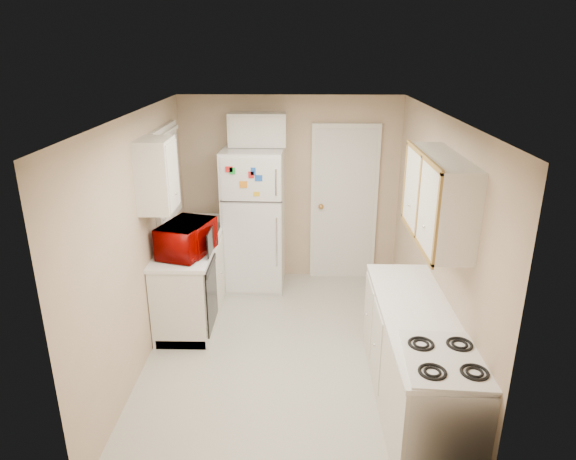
{
  "coord_description": "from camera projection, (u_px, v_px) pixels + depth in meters",
  "views": [
    {
      "loc": [
        0.11,
        -4.54,
        2.98
      ],
      "look_at": [
        0.0,
        0.5,
        1.15
      ],
      "focal_mm": 32.0,
      "sensor_mm": 36.0,
      "label": 1
    }
  ],
  "objects": [
    {
      "name": "left_counter",
      "position": [
        195.0,
        274.0,
        5.99
      ],
      "size": [
        0.6,
        1.8,
        0.9
      ],
      "primitive_type": "cube",
      "color": "silver",
      "rests_on": "floor"
    },
    {
      "name": "right_counter",
      "position": [
        414.0,
        360.0,
        4.35
      ],
      "size": [
        0.6,
        2.0,
        0.9
      ],
      "primitive_type": "cube",
      "color": "silver",
      "rests_on": "floor"
    },
    {
      "name": "wall_right",
      "position": [
        435.0,
        244.0,
        4.84
      ],
      "size": [
        3.8,
        3.8,
        0.0
      ],
      "primitive_type": "plane",
      "color": "tan",
      "rests_on": "floor"
    },
    {
      "name": "sink",
      "position": [
        195.0,
        237.0,
        6.0
      ],
      "size": [
        0.54,
        0.74,
        0.16
      ],
      "primitive_type": "cube",
      "color": "gray",
      "rests_on": "left_counter"
    },
    {
      "name": "window_blinds",
      "position": [
        168.0,
        175.0,
        5.75
      ],
      "size": [
        0.1,
        0.98,
        1.08
      ],
      "primitive_type": "cube",
      "color": "silver",
      "rests_on": "wall_left"
    },
    {
      "name": "cabinet_over_fridge",
      "position": [
        257.0,
        129.0,
        6.25
      ],
      "size": [
        0.7,
        0.3,
        0.4
      ],
      "primitive_type": "cube",
      "color": "silver",
      "rests_on": "wall_back"
    },
    {
      "name": "soap_bottle",
      "position": [
        194.0,
        218.0,
        6.18
      ],
      "size": [
        0.08,
        0.09,
        0.17
      ],
      "primitive_type": "imported",
      "rotation": [
        0.0,
        0.0,
        0.12
      ],
      "color": "white",
      "rests_on": "left_counter"
    },
    {
      "name": "upper_cabinet_left",
      "position": [
        157.0,
        175.0,
        4.9
      ],
      "size": [
        0.3,
        0.45,
        0.7
      ],
      "primitive_type": "cube",
      "color": "silver",
      "rests_on": "wall_left"
    },
    {
      "name": "upper_cabinet_right",
      "position": [
        439.0,
        198.0,
        4.17
      ],
      "size": [
        0.3,
        1.2,
        0.7
      ],
      "primitive_type": "cube",
      "color": "silver",
      "rests_on": "wall_right"
    },
    {
      "name": "ceiling",
      "position": [
        287.0,
        115.0,
        4.46
      ],
      "size": [
        3.8,
        3.8,
        0.0
      ],
      "primitive_type": "plane",
      "color": "white",
      "rests_on": "floor"
    },
    {
      "name": "interior_door",
      "position": [
        344.0,
        204.0,
        6.67
      ],
      "size": [
        0.86,
        0.06,
        2.08
      ],
      "primitive_type": "cube",
      "color": "silver",
      "rests_on": "floor"
    },
    {
      "name": "wall_back",
      "position": [
        290.0,
        190.0,
        6.66
      ],
      "size": [
        2.8,
        2.8,
        0.0
      ],
      "primitive_type": "plane",
      "color": "tan",
      "rests_on": "floor"
    },
    {
      "name": "wall_front",
      "position": [
        280.0,
        358.0,
        3.09
      ],
      "size": [
        2.8,
        2.8,
        0.0
      ],
      "primitive_type": "plane",
      "color": "tan",
      "rests_on": "floor"
    },
    {
      "name": "dishwasher",
      "position": [
        211.0,
        295.0,
        5.41
      ],
      "size": [
        0.03,
        0.58,
        0.72
      ],
      "primitive_type": "cube",
      "color": "black",
      "rests_on": "floor"
    },
    {
      "name": "wall_left",
      "position": [
        141.0,
        242.0,
        4.9
      ],
      "size": [
        3.8,
        3.8,
        0.0
      ],
      "primitive_type": "plane",
      "color": "tan",
      "rests_on": "floor"
    },
    {
      "name": "refrigerator",
      "position": [
        254.0,
        219.0,
        6.48
      ],
      "size": [
        0.76,
        0.74,
        1.79
      ],
      "primitive_type": "cube",
      "rotation": [
        0.0,
        0.0,
        -0.04
      ],
      "color": "silver",
      "rests_on": "floor"
    },
    {
      "name": "stove",
      "position": [
        440.0,
        414.0,
        3.75
      ],
      "size": [
        0.62,
        0.75,
        0.87
      ],
      "primitive_type": "cube",
      "rotation": [
        0.0,
        0.0,
        -0.07
      ],
      "color": "silver",
      "rests_on": "floor"
    },
    {
      "name": "floor",
      "position": [
        287.0,
        351.0,
        5.28
      ],
      "size": [
        3.8,
        3.8,
        0.0
      ],
      "primitive_type": "plane",
      "color": "beige",
      "rests_on": "ground"
    },
    {
      "name": "microwave",
      "position": [
        187.0,
        241.0,
        5.35
      ],
      "size": [
        0.69,
        0.51,
        0.41
      ],
      "primitive_type": "imported",
      "rotation": [
        0.0,
        0.0,
        1.28
      ],
      "color": "#900300",
      "rests_on": "left_counter"
    }
  ]
}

